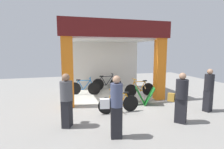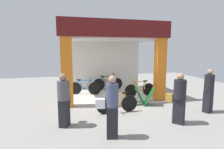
% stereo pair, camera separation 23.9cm
% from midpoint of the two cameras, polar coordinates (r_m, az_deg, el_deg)
% --- Properties ---
extents(ground_plane, '(17.19, 17.19, 0.00)m').
position_cam_midpoint_polar(ground_plane, '(7.89, 0.71, -9.07)').
color(ground_plane, gray).
rests_on(ground_plane, ground).
extents(shop_facade, '(4.80, 3.45, 3.54)m').
position_cam_midpoint_polar(shop_facade, '(9.03, -2.07, 5.23)').
color(shop_facade, beige).
rests_on(shop_facade, ground).
extents(bicycle_inside_0, '(1.61, 0.57, 0.91)m').
position_cam_midpoint_polar(bicycle_inside_0, '(9.25, -9.68, -4.29)').
color(bicycle_inside_0, black).
rests_on(bicycle_inside_0, ground).
extents(bicycle_inside_1, '(1.63, 0.45, 0.90)m').
position_cam_midpoint_polar(bicycle_inside_1, '(8.94, 8.15, -4.72)').
color(bicycle_inside_1, black).
rests_on(bicycle_inside_1, ground).
extents(bicycle_inside_2, '(1.75, 0.48, 0.96)m').
position_cam_midpoint_polar(bicycle_inside_2, '(10.22, -2.34, -2.91)').
color(bicycle_inside_2, black).
rests_on(bicycle_inside_2, ground).
extents(bicycle_parked_0, '(1.57, 0.43, 0.86)m').
position_cam_midpoint_polar(bicycle_parked_0, '(6.61, 1.19, -9.36)').
color(bicycle_parked_0, black).
rests_on(bicycle_parked_0, ground).
extents(sandwich_board_sign, '(0.96, 0.83, 0.76)m').
position_cam_midpoint_polar(sandwich_board_sign, '(7.68, 9.66, -6.75)').
color(sandwich_board_sign, '#197226').
rests_on(sandwich_board_sign, ground).
extents(pedestrian_0, '(0.63, 0.38, 1.67)m').
position_cam_midpoint_polar(pedestrian_0, '(4.65, -0.30, -10.24)').
color(pedestrian_0, black).
rests_on(pedestrian_0, ground).
extents(pedestrian_1, '(0.59, 0.62, 1.61)m').
position_cam_midpoint_polar(pedestrian_1, '(5.97, 20.31, -6.86)').
color(pedestrian_1, black).
rests_on(pedestrian_1, ground).
extents(pedestrian_2, '(0.48, 0.62, 1.63)m').
position_cam_midpoint_polar(pedestrian_2, '(5.50, -15.64, -7.80)').
color(pedestrian_2, black).
rests_on(pedestrian_2, ground).
extents(pedestrian_3, '(0.43, 0.43, 1.62)m').
position_cam_midpoint_polar(pedestrian_3, '(7.50, 27.94, -4.37)').
color(pedestrian_3, black).
rests_on(pedestrian_3, ground).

